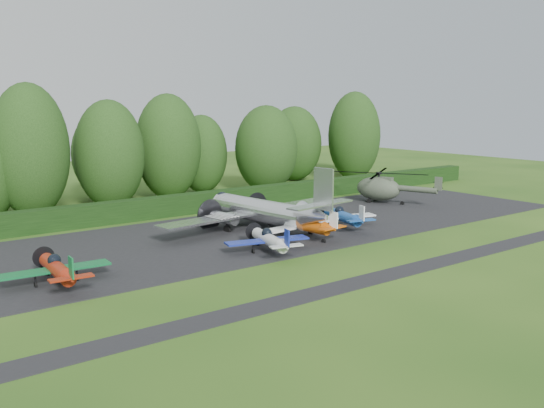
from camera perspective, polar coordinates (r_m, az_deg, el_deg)
ground at (r=43.79m, az=3.86°, el=-5.21°), size 160.00×160.00×0.00m
apron at (r=51.52m, az=-3.46°, el=-2.91°), size 70.00×18.00×0.01m
taxiway_verge at (r=39.64m, az=9.61°, el=-6.94°), size 70.00×2.00×0.00m
hedgerow at (r=60.79m, az=-9.24°, el=-1.05°), size 90.00×1.60×2.00m
transport_plane at (r=53.04m, az=-1.00°, el=-0.60°), size 19.51×14.96×6.25m
light_plane_red at (r=39.69m, az=-19.59°, el=-5.75°), size 6.73×7.08×2.59m
light_plane_white at (r=45.15m, az=-0.26°, el=-3.37°), size 6.47×6.80×2.48m
light_plane_orange at (r=50.23m, az=2.87°, el=-1.94°), size 6.95×7.31×2.67m
light_plane_blue at (r=54.22m, az=6.63°, el=-1.14°), size 6.79×7.14×2.61m
helicopter at (r=67.94m, az=10.03°, el=1.64°), size 10.61×12.42×3.42m
sign_board at (r=77.58m, az=9.85°, el=2.18°), size 3.18×0.12×1.79m
tree_0 at (r=86.56m, az=7.74°, el=6.35°), size 7.32×7.32×12.44m
tree_1 at (r=70.22m, az=-9.74°, el=5.33°), size 7.45×7.45×12.03m
tree_2 at (r=74.58m, az=-6.63°, el=4.70°), size 6.21×6.21×9.52m
tree_3 at (r=94.50m, az=7.70°, el=5.82°), size 6.10×6.10×9.76m
tree_4 at (r=62.73m, az=-21.82°, el=4.68°), size 7.39×7.39×12.98m
tree_5 at (r=74.66m, az=-0.54°, el=5.21°), size 7.71×7.71×10.66m
tree_8 at (r=65.51m, az=-15.05°, el=4.53°), size 7.24×7.24×11.37m
tree_11 at (r=85.48m, az=2.11°, el=5.70°), size 7.65×7.65×10.41m
tree_13 at (r=71.76m, az=-15.25°, el=4.54°), size 7.96×7.96×10.33m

